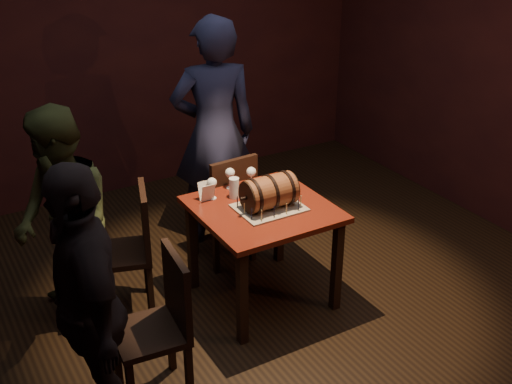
% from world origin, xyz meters
% --- Properties ---
extents(room_shell, '(5.04, 5.04, 2.80)m').
position_xyz_m(room_shell, '(0.00, 0.00, 1.40)').
color(room_shell, black).
rests_on(room_shell, ground).
extents(pub_table, '(0.90, 0.90, 0.75)m').
position_xyz_m(pub_table, '(0.12, 0.18, 0.64)').
color(pub_table, '#4A130C').
rests_on(pub_table, ground).
extents(cake_board, '(0.45, 0.35, 0.01)m').
position_xyz_m(cake_board, '(0.14, 0.14, 0.76)').
color(cake_board, gray).
rests_on(cake_board, pub_table).
extents(barrel_cake, '(0.41, 0.24, 0.24)m').
position_xyz_m(barrel_cake, '(0.14, 0.14, 0.88)').
color(barrel_cake, brown).
rests_on(barrel_cake, cake_board).
extents(birthday_candles, '(0.40, 0.30, 0.09)m').
position_xyz_m(birthday_candles, '(0.14, 0.14, 0.80)').
color(birthday_candles, '#D7C880').
rests_on(birthday_candles, cake_board).
extents(wine_glass_left, '(0.07, 0.07, 0.16)m').
position_xyz_m(wine_glass_left, '(-0.13, 0.47, 0.87)').
color(wine_glass_left, silver).
rests_on(wine_glass_left, pub_table).
extents(wine_glass_mid, '(0.07, 0.07, 0.16)m').
position_xyz_m(wine_glass_mid, '(0.06, 0.56, 0.87)').
color(wine_glass_mid, silver).
rests_on(wine_glass_mid, pub_table).
extents(wine_glass_right, '(0.07, 0.07, 0.16)m').
position_xyz_m(wine_glass_right, '(0.20, 0.49, 0.87)').
color(wine_glass_right, silver).
rests_on(wine_glass_right, pub_table).
extents(pint_of_ale, '(0.07, 0.07, 0.15)m').
position_xyz_m(pint_of_ale, '(0.01, 0.41, 0.82)').
color(pint_of_ale, silver).
rests_on(pint_of_ale, pub_table).
extents(menu_card, '(0.10, 0.05, 0.13)m').
position_xyz_m(menu_card, '(-0.17, 0.47, 0.81)').
color(menu_card, white).
rests_on(menu_card, pub_table).
extents(chair_back, '(0.42, 0.42, 0.93)m').
position_xyz_m(chair_back, '(0.14, 0.74, 0.52)').
color(chair_back, black).
rests_on(chair_back, ground).
extents(chair_left_rear, '(0.50, 0.50, 0.93)m').
position_xyz_m(chair_left_rear, '(-0.73, 0.53, 0.52)').
color(chair_left_rear, black).
rests_on(chair_left_rear, ground).
extents(chair_left_front, '(0.44, 0.44, 0.93)m').
position_xyz_m(chair_left_front, '(-0.88, -0.36, 0.52)').
color(chair_left_front, black).
rests_on(chair_left_front, ground).
extents(person_back, '(0.79, 0.62, 1.90)m').
position_xyz_m(person_back, '(0.24, 1.16, 0.95)').
color(person_back, '#1B1D36').
rests_on(person_back, ground).
extents(person_left_rear, '(0.67, 0.82, 1.56)m').
position_xyz_m(person_left_rear, '(-1.15, 0.59, 0.78)').
color(person_left_rear, '#384120').
rests_on(person_left_rear, ground).
extents(person_left_front, '(0.48, 0.98, 1.62)m').
position_xyz_m(person_left_front, '(-1.30, -0.43, 0.81)').
color(person_left_front, black).
rests_on(person_left_front, ground).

